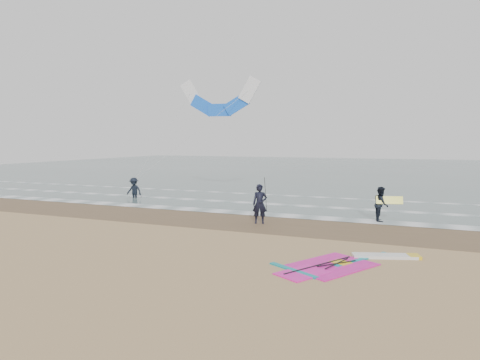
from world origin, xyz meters
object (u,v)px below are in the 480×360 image
at_px(windsurf_rig, 347,263).
at_px(person_standing, 260,204).
at_px(person_walking, 381,204).
at_px(person_wading, 134,186).
at_px(surf_kite, 219,101).

xyz_separation_m(windsurf_rig, person_standing, (-5.01, 5.51, 0.95)).
relative_size(windsurf_rig, person_standing, 2.42).
xyz_separation_m(person_walking, person_wading, (-16.92, 2.63, 0.02)).
height_order(person_walking, person_wading, person_wading).
xyz_separation_m(windsurf_rig, person_walking, (0.50, 8.33, 0.86)).
bearing_deg(surf_kite, person_wading, -138.07).
relative_size(person_standing, surf_kite, 0.24).
distance_m(person_standing, surf_kite, 13.26).
bearing_deg(surf_kite, windsurf_rig, -52.47).
bearing_deg(surf_kite, person_standing, -55.49).
relative_size(person_wading, surf_kite, 0.23).
height_order(person_standing, surf_kite, surf_kite).
relative_size(person_standing, person_wading, 1.07).
height_order(person_walking, surf_kite, surf_kite).
xyz_separation_m(person_standing, person_walking, (5.51, 2.82, -0.09)).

